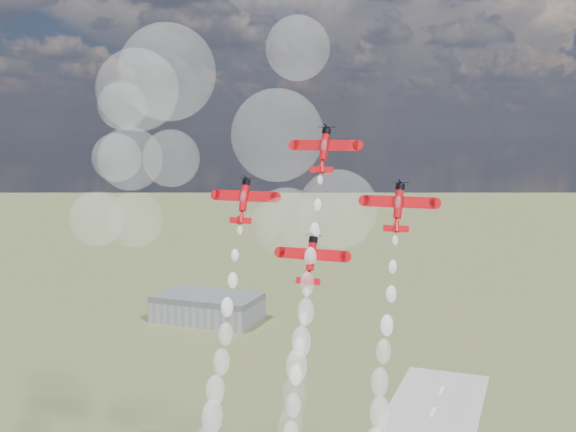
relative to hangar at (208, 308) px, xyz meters
The scene contains 7 objects.
hangar is the anchor object (origin of this frame).
plane_lead 213.87m from the hangar, 55.65° to the right, with size 12.90×5.75×8.84m.
plane_left 205.62m from the hangar, 60.03° to the right, with size 12.90×5.75×8.84m.
plane_right 221.47m from the hangar, 52.79° to the right, with size 12.90×5.75×8.84m.
plane_slot 212.96m from the hangar, 56.85° to the right, with size 12.90×5.75×8.84m.
smoke_trail_lead 214.84m from the hangar, 58.32° to the right, with size 5.50×22.28×54.91m.
drifted_smoke_cloud 191.58m from the hangar, 62.56° to the right, with size 70.37×37.78×51.99m.
Camera 1 is at (30.54, -105.75, 92.75)m, focal length 42.00 mm.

